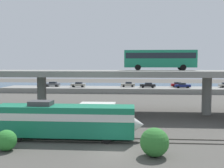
{
  "coord_description": "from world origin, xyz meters",
  "views": [
    {
      "loc": [
        1.54,
        -24.21,
        8.05
      ],
      "look_at": [
        -1.84,
        21.67,
        4.78
      ],
      "focal_mm": 43.27,
      "sensor_mm": 36.0,
      "label": 1
    }
  ],
  "objects_px": {
    "service_truck_west": "(91,113)",
    "parked_car_0": "(178,84)",
    "transit_bus_on_overpass": "(160,58)",
    "parked_car_4": "(182,85)",
    "parked_car_6": "(148,85)",
    "parked_car_1": "(78,85)",
    "parked_car_5": "(52,84)",
    "parked_car_2": "(128,84)",
    "train_locomotive": "(71,119)"
  },
  "relations": [
    {
      "from": "transit_bus_on_overpass",
      "to": "parked_car_2",
      "type": "relative_size",
      "value": 2.85
    },
    {
      "from": "train_locomotive",
      "to": "parked_car_1",
      "type": "distance_m",
      "value": 51.74
    },
    {
      "from": "parked_car_5",
      "to": "parked_car_6",
      "type": "relative_size",
      "value": 1.02
    },
    {
      "from": "parked_car_4",
      "to": "parked_car_6",
      "type": "xyz_separation_m",
      "value": [
        -9.86,
        0.28,
        -0.0
      ]
    },
    {
      "from": "parked_car_1",
      "to": "parked_car_5",
      "type": "bearing_deg",
      "value": -8.97
    },
    {
      "from": "parked_car_2",
      "to": "parked_car_6",
      "type": "distance_m",
      "value": 6.28
    },
    {
      "from": "transit_bus_on_overpass",
      "to": "parked_car_2",
      "type": "distance_m",
      "value": 35.82
    },
    {
      "from": "parked_car_1",
      "to": "parked_car_5",
      "type": "distance_m",
      "value": 8.4
    },
    {
      "from": "train_locomotive",
      "to": "service_truck_west",
      "type": "distance_m",
      "value": 6.97
    },
    {
      "from": "train_locomotive",
      "to": "parked_car_5",
      "type": "height_order",
      "value": "train_locomotive"
    },
    {
      "from": "parked_car_1",
      "to": "parked_car_5",
      "type": "xyz_separation_m",
      "value": [
        -8.3,
        1.31,
        0.0
      ]
    },
    {
      "from": "parked_car_4",
      "to": "parked_car_0",
      "type": "bearing_deg",
      "value": 102.96
    },
    {
      "from": "train_locomotive",
      "to": "parked_car_0",
      "type": "bearing_deg",
      "value": 69.18
    },
    {
      "from": "parked_car_6",
      "to": "service_truck_west",
      "type": "bearing_deg",
      "value": 77.09
    },
    {
      "from": "parked_car_0",
      "to": "parked_car_2",
      "type": "height_order",
      "value": "same"
    },
    {
      "from": "parked_car_5",
      "to": "transit_bus_on_overpass",
      "type": "bearing_deg",
      "value": 130.4
    },
    {
      "from": "transit_bus_on_overpass",
      "to": "parked_car_4",
      "type": "height_order",
      "value": "transit_bus_on_overpass"
    },
    {
      "from": "parked_car_0",
      "to": "parked_car_6",
      "type": "relative_size",
      "value": 0.93
    },
    {
      "from": "service_truck_west",
      "to": "parked_car_0",
      "type": "relative_size",
      "value": 1.63
    },
    {
      "from": "parked_car_0",
      "to": "transit_bus_on_overpass",
      "type": "bearing_deg",
      "value": -104.47
    },
    {
      "from": "transit_bus_on_overpass",
      "to": "parked_car_6",
      "type": "height_order",
      "value": "transit_bus_on_overpass"
    },
    {
      "from": "train_locomotive",
      "to": "parked_car_4",
      "type": "distance_m",
      "value": 54.19
    },
    {
      "from": "train_locomotive",
      "to": "parked_car_0",
      "type": "relative_size",
      "value": 3.84
    },
    {
      "from": "parked_car_6",
      "to": "parked_car_5",
      "type": "bearing_deg",
      "value": -3.81
    },
    {
      "from": "transit_bus_on_overpass",
      "to": "parked_car_5",
      "type": "relative_size",
      "value": 2.62
    },
    {
      "from": "transit_bus_on_overpass",
      "to": "parked_car_1",
      "type": "xyz_separation_m",
      "value": [
        -20.62,
        32.68,
        -6.97
      ]
    },
    {
      "from": "parked_car_2",
      "to": "parked_car_4",
      "type": "distance_m",
      "value": 15.84
    },
    {
      "from": "service_truck_west",
      "to": "parked_car_0",
      "type": "distance_m",
      "value": 50.07
    },
    {
      "from": "transit_bus_on_overpass",
      "to": "parked_car_1",
      "type": "relative_size",
      "value": 2.77
    },
    {
      "from": "parked_car_0",
      "to": "service_truck_west",
      "type": "bearing_deg",
      "value": -112.4
    },
    {
      "from": "parked_car_1",
      "to": "parked_car_2",
      "type": "relative_size",
      "value": 1.03
    },
    {
      "from": "service_truck_west",
      "to": "parked_car_5",
      "type": "distance_m",
      "value": 49.1
    },
    {
      "from": "transit_bus_on_overpass",
      "to": "parked_car_5",
      "type": "distance_m",
      "value": 45.17
    },
    {
      "from": "train_locomotive",
      "to": "parked_car_1",
      "type": "bearing_deg",
      "value": 100.5
    },
    {
      "from": "service_truck_west",
      "to": "parked_car_0",
      "type": "xyz_separation_m",
      "value": [
        19.08,
        46.28,
        0.57
      ]
    },
    {
      "from": "service_truck_west",
      "to": "parked_car_5",
      "type": "relative_size",
      "value": 1.48
    },
    {
      "from": "parked_car_2",
      "to": "parked_car_5",
      "type": "distance_m",
      "value": 23.1
    },
    {
      "from": "service_truck_west",
      "to": "parked_car_2",
      "type": "xyz_separation_m",
      "value": [
        4.22,
        45.99,
        0.57
      ]
    },
    {
      "from": "transit_bus_on_overpass",
      "to": "parked_car_5",
      "type": "xyz_separation_m",
      "value": [
        -28.93,
        33.99,
        -6.97
      ]
    },
    {
      "from": "parked_car_4",
      "to": "parked_car_6",
      "type": "bearing_deg",
      "value": 178.36
    },
    {
      "from": "transit_bus_on_overpass",
      "to": "parked_car_4",
      "type": "xyz_separation_m",
      "value": [
        9.74,
        31.79,
        -6.97
      ]
    },
    {
      "from": "parked_car_4",
      "to": "parked_car_5",
      "type": "distance_m",
      "value": 38.73
    },
    {
      "from": "train_locomotive",
      "to": "parked_car_0",
      "type": "height_order",
      "value": "train_locomotive"
    },
    {
      "from": "transit_bus_on_overpass",
      "to": "parked_car_5",
      "type": "bearing_deg",
      "value": 130.4
    },
    {
      "from": "parked_car_1",
      "to": "parked_car_4",
      "type": "bearing_deg",
      "value": 178.32
    },
    {
      "from": "parked_car_0",
      "to": "parked_car_1",
      "type": "xyz_separation_m",
      "value": [
        -29.64,
        -2.26,
        0.0
      ]
    },
    {
      "from": "train_locomotive",
      "to": "transit_bus_on_overpass",
      "type": "height_order",
      "value": "transit_bus_on_overpass"
    },
    {
      "from": "service_truck_west",
      "to": "parked_car_0",
      "type": "bearing_deg",
      "value": -112.4
    },
    {
      "from": "train_locomotive",
      "to": "parked_car_2",
      "type": "height_order",
      "value": "train_locomotive"
    },
    {
      "from": "parked_car_0",
      "to": "parked_car_5",
      "type": "relative_size",
      "value": 0.91
    }
  ]
}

